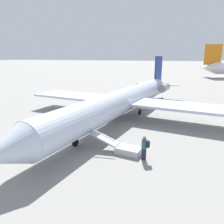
{
  "coord_description": "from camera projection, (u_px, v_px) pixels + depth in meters",
  "views": [
    {
      "loc": [
        22.83,
        7.28,
        7.0
      ],
      "look_at": [
        4.13,
        0.35,
        1.84
      ],
      "focal_mm": 35.0,
      "sensor_mm": 36.0,
      "label": 1
    }
  ],
  "objects": [
    {
      "name": "boarding_stairs",
      "position": [
        123.0,
        148.0,
        16.13
      ],
      "size": [
        1.47,
        4.11,
        1.72
      ],
      "rotation": [
        0.0,
        0.0,
        -1.69
      ],
      "color": "#B2B2B7",
      "rests_on": "ground"
    },
    {
      "name": "ground_plane",
      "position": [
        122.0,
        119.0,
        24.93
      ],
      "size": [
        600.0,
        600.0,
        0.0
      ],
      "primitive_type": "plane",
      "color": "gray"
    },
    {
      "name": "passenger",
      "position": [
        145.0,
        146.0,
        14.89
      ],
      "size": [
        0.36,
        0.55,
        1.74
      ],
      "rotation": [
        0.0,
        0.0,
        -1.69
      ],
      "color": "#23232D",
      "rests_on": "ground"
    },
    {
      "name": "airplane_main",
      "position": [
        125.0,
        100.0,
        25.27
      ],
      "size": [
        33.47,
        25.69,
        6.94
      ],
      "rotation": [
        0.0,
        0.0,
        -0.12
      ],
      "color": "silver",
      "rests_on": "ground"
    }
  ]
}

